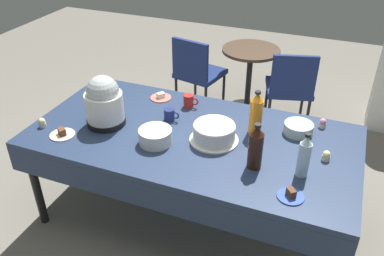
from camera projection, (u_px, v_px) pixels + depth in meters
The scene contains 22 objects.
ground at pixel (192, 215), 3.13m from camera, with size 9.00×9.00×0.00m, color slate.
potluck_table at pixel (192, 142), 2.77m from camera, with size 2.20×1.10×0.75m.
frosted_layer_cake at pixel (214, 133), 2.64m from camera, with size 0.33×0.33×0.12m.
slow_cooker at pixel (104, 102), 2.76m from camera, with size 0.27×0.27×0.36m.
glass_salad_bowl at pixel (298, 128), 2.73m from camera, with size 0.20×0.20×0.07m, color #B2C6BC.
ceramic_snack_bowl at pixel (155, 136), 2.62m from camera, with size 0.22×0.22×0.10m, color silver.
dessert_plate_cream at pixel (62, 134), 2.72m from camera, with size 0.17×0.17×0.05m.
dessert_plate_cobalt at pixel (291, 195), 2.20m from camera, with size 0.15×0.15×0.05m.
dessert_plate_coral at pixel (161, 97), 3.17m from camera, with size 0.16×0.16×0.05m.
cupcake_cocoa at pixel (42, 123), 2.80m from camera, with size 0.05×0.05×0.07m.
cupcake_vanilla at pixel (326, 156), 2.47m from camera, with size 0.05×0.05×0.07m.
cupcake_berry at pixel (323, 123), 2.80m from camera, with size 0.05×0.05×0.07m.
cupcake_mint at pixel (106, 84), 3.32m from camera, with size 0.05×0.05×0.07m.
soda_bottle_water at pixel (304, 156), 2.30m from camera, with size 0.07×0.07×0.28m.
soda_bottle_orange_juice at pixel (256, 114), 2.68m from camera, with size 0.09×0.09×0.31m.
soda_bottle_cola at pixel (256, 147), 2.36m from camera, with size 0.09×0.09×0.30m.
coffee_mug_red at pixel (189, 101), 3.04m from camera, with size 0.12×0.08×0.10m.
coffee_mug_navy at pixel (170, 115), 2.87m from camera, with size 0.11×0.08×0.09m.
paper_napkin_stack at pixel (103, 101), 3.11m from camera, with size 0.14×0.14×0.02m, color pink.
maroon_chair_left at pixel (197, 70), 4.27m from camera, with size 0.52×0.52×0.85m.
maroon_chair_right at pixel (290, 85), 3.96m from camera, with size 0.54×0.54×0.85m.
round_cafe_table at pixel (250, 69), 4.28m from camera, with size 0.60×0.60×0.72m.
Camera 1 is at (0.85, -2.13, 2.24)m, focal length 37.81 mm.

